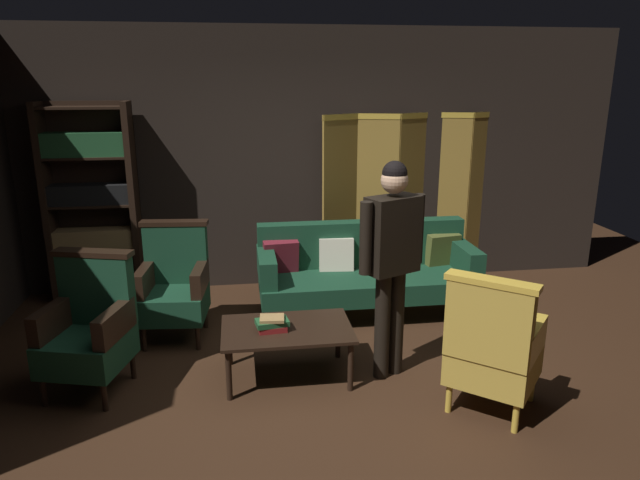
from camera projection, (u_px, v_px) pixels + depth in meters
ground_plane at (335, 389)px, 4.36m from camera, size 10.00×10.00×0.00m
back_wall at (298, 160)px, 6.30m from camera, size 7.20×0.10×2.80m
folding_screen at (413, 195)px, 6.49m from camera, size 2.14×0.40×1.90m
bookshelf at (92, 199)px, 5.85m from camera, size 0.90×0.32×2.05m
velvet_couch at (365, 268)px, 5.69m from camera, size 2.12×0.78×0.88m
coffee_table at (287, 333)px, 4.43m from camera, size 1.00×0.64×0.42m
armchair_gilt_accent at (493, 347)px, 3.95m from camera, size 0.81×0.81×1.04m
armchair_wing_left at (175, 285)px, 5.13m from camera, size 0.64×0.63×1.04m
armchair_wing_right at (89, 328)px, 4.26m from camera, size 0.71×0.71×1.04m
standing_figure at (392, 251)px, 4.30m from camera, size 0.54×0.36×1.70m
book_red_leather at (272, 328)px, 4.37m from camera, size 0.22×0.17×0.04m
book_green_cloth at (272, 322)px, 4.36m from camera, size 0.26×0.18×0.04m
book_tan_leather at (272, 318)px, 4.35m from camera, size 0.19×0.16×0.02m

